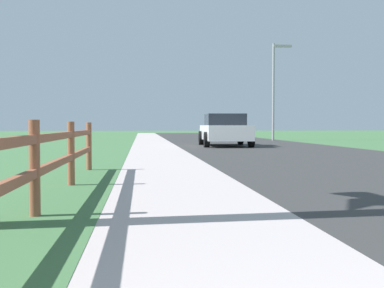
% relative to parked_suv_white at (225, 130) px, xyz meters
% --- Properties ---
extents(ground_plane, '(120.00, 120.00, 0.00)m').
position_rel_parked_suv_white_xyz_m(ground_plane, '(-2.12, 2.20, -0.72)').
color(ground_plane, '#3F6C3F').
extents(road_asphalt, '(7.00, 66.00, 0.01)m').
position_rel_parked_suv_white_xyz_m(road_asphalt, '(1.38, 4.20, -0.71)').
color(road_asphalt, '#333333').
rests_on(road_asphalt, ground).
extents(curb_concrete, '(6.00, 66.00, 0.01)m').
position_rel_parked_suv_white_xyz_m(curb_concrete, '(-5.12, 4.20, -0.71)').
color(curb_concrete, '#B6A9A7').
rests_on(curb_concrete, ground).
extents(grass_verge, '(5.00, 66.00, 0.00)m').
position_rel_parked_suv_white_xyz_m(grass_verge, '(-6.62, 4.20, -0.71)').
color(grass_verge, '#3F6C3F').
rests_on(grass_verge, ground).
extents(rail_fence, '(0.11, 10.67, 0.98)m').
position_rel_parked_suv_white_xyz_m(rail_fence, '(-4.77, -16.96, -0.14)').
color(rail_fence, brown).
rests_on(rail_fence, ground).
extents(parked_suv_white, '(2.22, 4.66, 1.42)m').
position_rel_parked_suv_white_xyz_m(parked_suv_white, '(0.00, 0.00, 0.00)').
color(parked_suv_white, white).
rests_on(parked_suv_white, ground).
extents(street_lamp, '(1.17, 0.20, 5.85)m').
position_rel_parked_suv_white_xyz_m(street_lamp, '(4.36, 7.65, 2.79)').
color(street_lamp, gray).
rests_on(street_lamp, ground).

